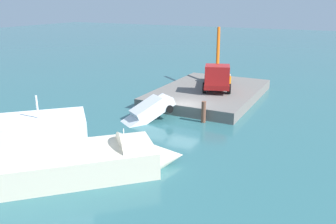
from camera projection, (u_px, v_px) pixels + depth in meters
The scene contains 8 objects.
ground at pixel (183, 115), 29.83m from camera, with size 200.00×200.00×0.00m, color #2D6066.
dock at pixel (209, 93), 34.97m from camera, with size 13.47×9.19×0.96m, color slate.
crane_truck at pixel (217, 76), 34.19m from camera, with size 10.25×4.69×5.52m.
dock_worker at pixel (229, 84), 32.62m from camera, with size 0.34×0.34×1.90m.
salvaged_car at pixel (147, 112), 28.31m from camera, with size 4.69×3.91×2.74m.
moored_yacht at pixel (85, 161), 19.44m from camera, with size 11.51×11.82×6.14m.
piling_near at pixel (155, 107), 29.66m from camera, with size 0.31×0.31×1.38m, color #4F3827.
piling_mid at pixel (204, 112), 27.82m from camera, with size 0.36×0.36×1.74m, color brown.
Camera 1 is at (25.80, 11.75, 9.36)m, focal length 37.31 mm.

